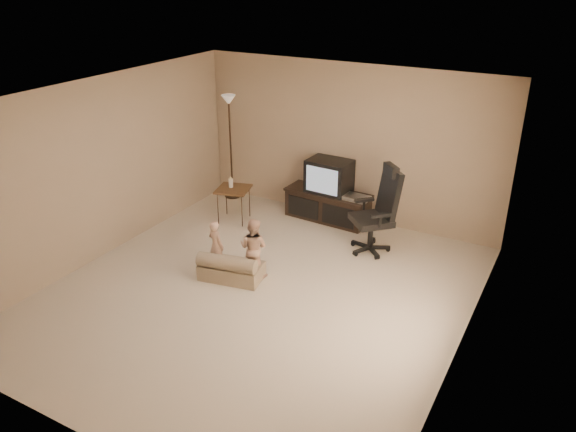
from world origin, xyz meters
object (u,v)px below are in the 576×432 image
object	(u,v)px
office_chair	(377,221)
toddler_right	(254,248)
tv_stand	(328,195)
side_table	(233,189)
child_sofa	(230,269)
toddler_left	(216,245)
floor_lamp	(230,124)

from	to	relation	value
office_chair	toddler_right	size ratio (longest dim) A/B	1.59
tv_stand	office_chair	bearing A→B (deg)	-27.94
side_table	child_sofa	size ratio (longest dim) A/B	0.85
tv_stand	toddler_left	bearing A→B (deg)	-102.50
side_table	toddler_left	distance (m)	1.61
office_chair	child_sofa	size ratio (longest dim) A/B	1.48
side_table	child_sofa	world-z (taller)	side_table
side_table	floor_lamp	xyz separation A→B (m)	(-0.59, 0.83, 0.79)
office_chair	floor_lamp	size ratio (longest dim) A/B	0.71
toddler_right	side_table	bearing A→B (deg)	-51.22
office_chair	toddler_left	distance (m)	2.31
toddler_left	child_sofa	bearing A→B (deg)	169.20
tv_stand	toddler_left	distance (m)	2.31
side_table	toddler_right	xyz separation A→B (m)	(1.22, -1.33, -0.13)
tv_stand	floor_lamp	bearing A→B (deg)	-178.24
toddler_left	office_chair	bearing A→B (deg)	-123.80
floor_lamp	toddler_right	xyz separation A→B (m)	(1.81, -2.16, -0.92)
tv_stand	office_chair	world-z (taller)	office_chair
office_chair	side_table	world-z (taller)	office_chair
tv_stand	side_table	size ratio (longest dim) A/B	1.90
toddler_left	side_table	bearing A→B (deg)	-50.85
tv_stand	side_table	bearing A→B (deg)	-146.25
side_table	tv_stand	bearing A→B (deg)	30.23
tv_stand	office_chair	size ratio (longest dim) A/B	1.10
side_table	toddler_left	size ratio (longest dim) A/B	1.05
office_chair	toddler_left	world-z (taller)	office_chair
tv_stand	toddler_right	size ratio (longest dim) A/B	1.75
tv_stand	child_sofa	distance (m)	2.40
tv_stand	side_table	distance (m)	1.54
office_chair	floor_lamp	world-z (taller)	floor_lamp
floor_lamp	side_table	bearing A→B (deg)	-54.53
tv_stand	floor_lamp	size ratio (longest dim) A/B	0.78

